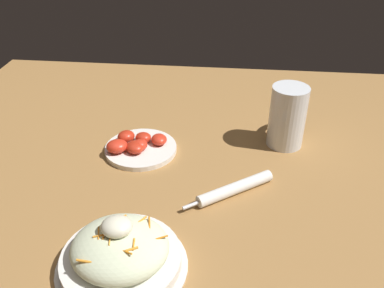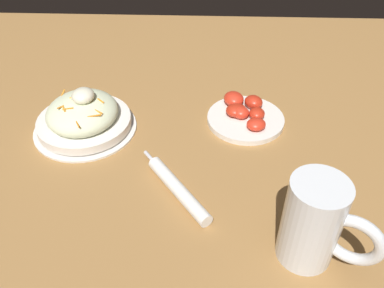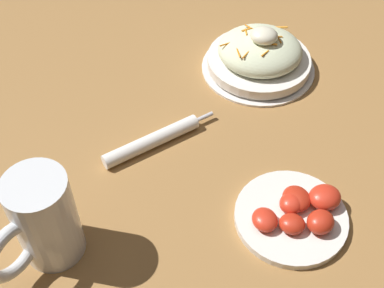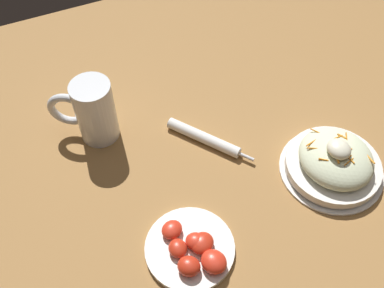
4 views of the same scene
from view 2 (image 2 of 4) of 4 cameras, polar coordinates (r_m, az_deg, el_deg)
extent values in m
plane|color=#9E703D|center=(0.83, -3.74, -1.62)|extent=(1.43, 1.43, 0.00)
cylinder|color=white|center=(0.92, -14.76, 2.28)|extent=(0.22, 0.22, 0.01)
cylinder|color=white|center=(0.91, -14.91, 3.00)|extent=(0.20, 0.20, 0.02)
ellipsoid|color=beige|center=(0.89, -15.19, 4.35)|extent=(0.16, 0.15, 0.06)
cylinder|color=orange|center=(0.93, -17.79, 6.69)|extent=(0.03, 0.00, 0.01)
cylinder|color=orange|center=(0.85, -13.05, 4.47)|extent=(0.01, 0.02, 0.00)
cylinder|color=orange|center=(0.90, -15.40, 6.76)|extent=(0.00, 0.02, 0.01)
cylinder|color=orange|center=(0.89, -14.14, 6.58)|extent=(0.02, 0.01, 0.01)
cylinder|color=orange|center=(0.83, -15.88, 2.85)|extent=(0.03, 0.02, 0.00)
cylinder|color=orange|center=(0.87, -17.61, 4.77)|extent=(0.02, 0.01, 0.00)
cylinder|color=orange|center=(0.87, -17.88, 5.04)|extent=(0.02, 0.01, 0.01)
cylinder|color=orange|center=(0.90, -15.40, 6.86)|extent=(0.03, 0.01, 0.01)
cylinder|color=orange|center=(0.87, -12.74, 5.97)|extent=(0.02, 0.02, 0.00)
cylinder|color=orange|center=(0.90, -14.97, 7.06)|extent=(0.01, 0.03, 0.00)
cylinder|color=orange|center=(0.86, -17.07, 4.79)|extent=(0.01, 0.02, 0.01)
cylinder|color=orange|center=(0.89, -15.15, 6.61)|extent=(0.02, 0.02, 0.00)
cylinder|color=orange|center=(0.89, -16.21, 6.35)|extent=(0.01, 0.02, 0.00)
cylinder|color=orange|center=(0.84, -13.72, 3.86)|extent=(0.01, 0.03, 0.00)
ellipsoid|color=#EFEACC|center=(0.87, -15.11, 6.60)|extent=(0.05, 0.05, 0.03)
cylinder|color=white|center=(0.63, 16.48, -10.45)|extent=(0.09, 0.09, 0.15)
cylinder|color=#B76B14|center=(0.65, 16.09, -11.79)|extent=(0.08, 0.08, 0.10)
cylinder|color=white|center=(0.61, 17.07, -8.42)|extent=(0.08, 0.08, 0.01)
torus|color=white|center=(0.63, 21.68, -12.48)|extent=(0.06, 0.09, 0.09)
cylinder|color=white|center=(0.74, -1.90, -6.46)|extent=(0.16, 0.13, 0.02)
cylinder|color=silver|center=(0.81, -5.98, -1.83)|extent=(0.03, 0.03, 0.01)
cylinder|color=white|center=(0.92, 7.54, 3.48)|extent=(0.17, 0.17, 0.01)
ellipsoid|color=red|center=(0.91, 6.24, 4.75)|extent=(0.06, 0.06, 0.03)
ellipsoid|color=red|center=(0.88, 9.03, 2.75)|extent=(0.05, 0.05, 0.02)
ellipsoid|color=red|center=(0.94, 8.67, 5.87)|extent=(0.06, 0.06, 0.03)
ellipsoid|color=red|center=(0.91, 6.84, 4.44)|extent=(0.05, 0.05, 0.03)
ellipsoid|color=red|center=(0.91, 9.13, 4.26)|extent=(0.04, 0.04, 0.02)
ellipsoid|color=red|center=(0.95, 5.90, 6.35)|extent=(0.06, 0.06, 0.03)
camera|label=1|loc=(0.89, -58.93, 23.75)|focal=38.60mm
camera|label=3|loc=(0.82, 56.31, 34.85)|focal=48.26mm
camera|label=4|loc=(1.13, 23.39, 51.44)|focal=42.12mm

